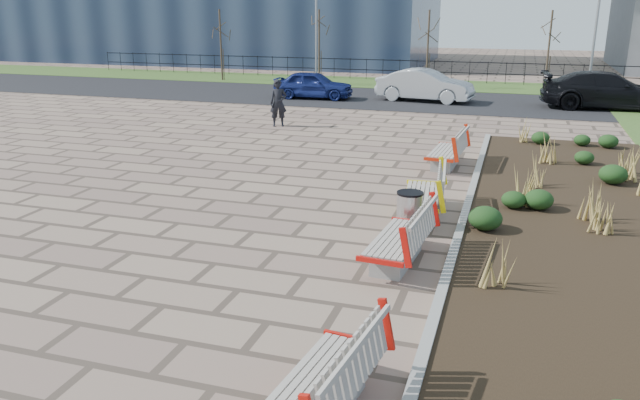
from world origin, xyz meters
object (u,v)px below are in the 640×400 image
(bench_a, at_px, (318,378))
(litter_bin, at_px, (409,213))
(pedestrian, at_px, (278,103))
(car_blue, at_px, (313,85))
(bench_c, at_px, (422,192))
(lamp_west, at_px, (316,29))
(bench_b, at_px, (397,236))
(lamp_east, at_px, (595,32))
(car_silver, at_px, (425,85))
(car_black, at_px, (606,90))
(bench_d, at_px, (446,149))

(bench_a, height_order, litter_bin, bench_a)
(pedestrian, xyz_separation_m, car_blue, (-0.97, 7.06, -0.19))
(bench_c, distance_m, lamp_west, 22.61)
(bench_b, relative_size, car_blue, 0.56)
(pedestrian, relative_size, car_blue, 0.45)
(bench_a, xyz_separation_m, lamp_east, (5.00, 27.81, 2.54))
(car_silver, bearing_deg, car_black, -81.38)
(bench_a, height_order, lamp_east, lamp_east)
(bench_d, xyz_separation_m, lamp_west, (-9.00, 16.25, 2.54))
(bench_d, height_order, car_black, car_black)
(bench_d, height_order, car_silver, car_silver)
(pedestrian, height_order, lamp_east, lamp_east)
(lamp_east, bearing_deg, bench_d, -107.10)
(bench_b, relative_size, lamp_east, 0.35)
(bench_b, relative_size, car_black, 0.39)
(pedestrian, bearing_deg, car_silver, 37.77)
(bench_c, bearing_deg, litter_bin, -98.29)
(litter_bin, height_order, car_blue, car_blue)
(litter_bin, height_order, pedestrian, pedestrian)
(car_blue, bearing_deg, bench_c, -157.17)
(bench_a, distance_m, lamp_east, 28.37)
(bench_a, xyz_separation_m, car_blue, (-7.55, 22.83, 0.16))
(pedestrian, xyz_separation_m, lamp_east, (11.57, 12.03, 2.19))
(bench_d, bearing_deg, pedestrian, 151.09)
(car_blue, bearing_deg, bench_d, -149.19)
(pedestrian, height_order, car_blue, pedestrian)
(bench_a, bearing_deg, pedestrian, 119.83)
(bench_c, height_order, car_black, car_black)
(bench_a, distance_m, car_black, 24.27)
(bench_a, xyz_separation_m, car_black, (5.33, 23.68, 0.30))
(litter_bin, bearing_deg, lamp_east, 76.95)
(bench_c, bearing_deg, pedestrian, 121.76)
(bench_c, height_order, litter_bin, bench_c)
(bench_a, relative_size, car_blue, 0.56)
(car_black, bearing_deg, bench_a, 163.82)
(bench_d, relative_size, car_silver, 0.48)
(bench_c, bearing_deg, car_silver, 92.46)
(bench_a, bearing_deg, car_silver, 102.96)
(bench_c, relative_size, bench_d, 1.00)
(car_black, distance_m, lamp_west, 15.08)
(bench_a, bearing_deg, litter_bin, 97.72)
(car_black, bearing_deg, car_blue, 90.25)
(car_black, xyz_separation_m, lamp_east, (-0.33, 4.13, 2.24))
(car_silver, relative_size, lamp_east, 0.73)
(bench_a, xyz_separation_m, bench_d, (0.00, 11.55, 0.00))
(bench_b, relative_size, bench_c, 1.00)
(bench_a, xyz_separation_m, pedestrian, (-6.57, 15.77, 0.35))
(litter_bin, bearing_deg, bench_a, -89.49)
(pedestrian, distance_m, car_silver, 8.84)
(bench_b, bearing_deg, bench_a, -85.14)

